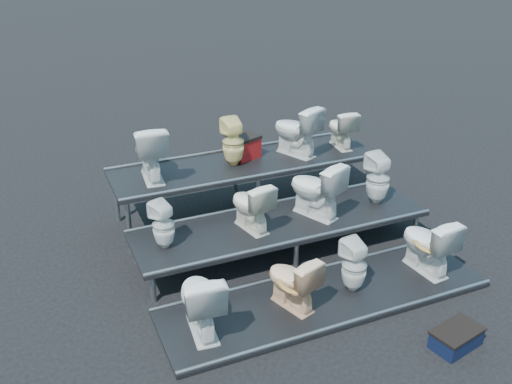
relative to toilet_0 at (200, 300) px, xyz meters
name	(u,v)px	position (x,y,z in m)	size (l,w,h in m)	color
ground	(281,249)	(1.62, 1.30, -0.48)	(80.00, 80.00, 0.00)	black
tier_front	(325,298)	(1.62, 0.00, -0.45)	(4.20, 1.20, 0.06)	black
tier_mid	(281,236)	(1.62, 1.30, -0.25)	(4.20, 1.20, 0.46)	black
tier_back	(246,187)	(1.62, 2.60, -0.05)	(4.20, 1.20, 0.86)	black
toilet_0	(200,300)	(0.00, 0.00, 0.00)	(0.46, 0.81, 0.83)	silver
toilet_1	(292,281)	(1.15, 0.00, -0.06)	(0.40, 0.70, 0.71)	#ECB990
toilet_2	(354,266)	(2.01, 0.00, -0.07)	(0.32, 0.32, 0.70)	silver
toilet_3	(428,243)	(3.13, 0.00, -0.01)	(0.45, 0.79, 0.81)	silver
toilet_4	(163,225)	(-0.05, 1.30, 0.30)	(0.29, 0.29, 0.64)	silver
toilet_5	(251,205)	(1.16, 1.30, 0.34)	(0.40, 0.70, 0.71)	silver
toilet_6	(316,189)	(2.15, 1.30, 0.40)	(0.46, 0.81, 0.83)	silver
toilet_7	(378,178)	(3.20, 1.30, 0.37)	(0.35, 0.35, 0.77)	silver
toilet_8	(150,152)	(0.13, 2.60, 0.80)	(0.47, 0.82, 0.84)	silver
toilet_9	(233,142)	(1.42, 2.60, 0.76)	(0.33, 0.34, 0.74)	#F3E190
toilet_10	(296,130)	(2.49, 2.60, 0.79)	(0.46, 0.80, 0.82)	silver
toilet_11	(341,128)	(3.32, 2.60, 0.71)	(0.36, 0.63, 0.64)	silver
red_crate	(244,148)	(1.67, 2.80, 0.54)	(0.44, 0.35, 0.31)	#9E1611
step_stool	(456,339)	(2.54, -1.31, -0.38)	(0.56, 0.33, 0.20)	black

